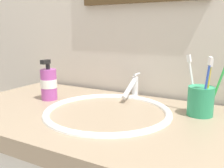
% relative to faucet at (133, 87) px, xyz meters
% --- Properties ---
extents(tiled_wall_back, '(2.28, 0.04, 2.40)m').
position_rel_faucet_xyz_m(tiled_wall_back, '(-0.01, 0.11, 0.27)').
color(tiled_wall_back, beige).
rests_on(tiled_wall_back, ground).
extents(sink_basin, '(0.42, 0.42, 0.09)m').
position_rel_faucet_xyz_m(sink_basin, '(0.00, -0.20, -0.08)').
color(sink_basin, white).
rests_on(sink_basin, vanity_counter).
extents(faucet, '(0.02, 0.15, 0.10)m').
position_rel_faucet_xyz_m(faucet, '(0.00, 0.00, 0.00)').
color(faucet, silver).
rests_on(faucet, sink_basin).
extents(toothbrush_cup, '(0.08, 0.08, 0.09)m').
position_rel_faucet_xyz_m(toothbrush_cup, '(0.27, -0.08, -0.00)').
color(toothbrush_cup, '#2D9966').
rests_on(toothbrush_cup, vanity_counter).
extents(toothbrush_blue, '(0.03, 0.03, 0.19)m').
position_rel_faucet_xyz_m(toothbrush_blue, '(0.29, -0.11, 0.06)').
color(toothbrush_blue, blue).
rests_on(toothbrush_blue, toothbrush_cup).
extents(toothbrush_green, '(0.06, 0.03, 0.20)m').
position_rel_faucet_xyz_m(toothbrush_green, '(0.32, -0.07, 0.07)').
color(toothbrush_green, green).
rests_on(toothbrush_green, toothbrush_cup).
extents(toothbrush_yellow, '(0.02, 0.03, 0.18)m').
position_rel_faucet_xyz_m(toothbrush_yellow, '(0.29, -0.09, 0.06)').
color(toothbrush_yellow, yellow).
rests_on(toothbrush_yellow, toothbrush_cup).
extents(toothbrush_white, '(0.05, 0.03, 0.18)m').
position_rel_faucet_xyz_m(toothbrush_white, '(0.23, -0.05, 0.06)').
color(toothbrush_white, white).
rests_on(toothbrush_white, toothbrush_cup).
extents(soap_dispenser, '(0.06, 0.06, 0.16)m').
position_rel_faucet_xyz_m(soap_dispenser, '(-0.28, -0.17, 0.02)').
color(soap_dispenser, '#B24CA5').
rests_on(soap_dispenser, vanity_counter).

